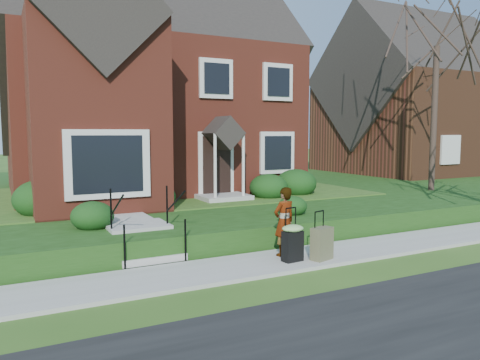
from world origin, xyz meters
TOP-DOWN VIEW (x-y plane):
  - ground at (0.00, 0.00)m, footprint 120.00×120.00m
  - sidewalk at (0.00, 0.00)m, footprint 60.00×1.60m
  - terrace at (4.00, 10.90)m, footprint 44.00×20.00m
  - walkway at (-2.50, 5.00)m, footprint 1.20×6.00m
  - main_house at (-0.21, 9.61)m, footprint 10.40×10.20m
  - neighbour_house at (16.00, 11.00)m, footprint 9.40×8.00m
  - front_steps at (-2.50, 1.84)m, footprint 1.40×2.02m
  - foundation_shrubs at (-0.00, 4.96)m, footprint 9.96×4.47m
  - woman at (0.26, 0.25)m, footprint 0.61×0.45m
  - suitcase_black at (0.17, -0.24)m, footprint 0.51×0.43m
  - suitcase_olive at (0.80, -0.42)m, footprint 0.55×0.40m
  - tree_gap at (9.52, 4.18)m, footprint 5.98×5.98m

SIDE VIEW (x-z plane):
  - ground at x=0.00m, z-range 0.00..0.00m
  - sidewalk at x=0.00m, z-range 0.00..0.08m
  - terrace at x=4.00m, z-range 0.00..0.60m
  - suitcase_olive at x=0.80m, z-range -0.10..0.97m
  - front_steps at x=-2.50m, z-range -0.28..1.22m
  - suitcase_black at x=0.17m, z-range -0.05..1.11m
  - walkway at x=-2.50m, z-range 0.60..0.66m
  - woman at x=0.26m, z-range 0.08..1.62m
  - foundation_shrubs at x=0.00m, z-range 0.53..1.61m
  - neighbour_house at x=16.00m, z-range 0.65..9.85m
  - main_house at x=-0.21m, z-range 0.56..9.96m
  - tree_gap at x=9.52m, z-range 2.30..10.84m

